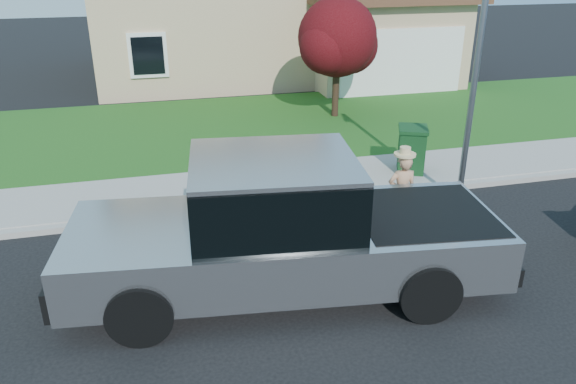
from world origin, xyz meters
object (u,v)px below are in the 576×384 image
object	(u,v)px
ornamental_tree	(338,41)
street_lamp	(478,68)
pickup_truck	(283,231)
woman	(402,191)
trash_bin	(412,149)

from	to	relation	value
ornamental_tree	street_lamp	xyz separation A→B (m)	(0.36, -6.93, 0.52)
ornamental_tree	pickup_truck	bearing A→B (deg)	-113.60
woman	ornamental_tree	world-z (taller)	ornamental_tree
ornamental_tree	woman	bearing A→B (deg)	-99.45
trash_bin	street_lamp	distance (m)	2.93
woman	trash_bin	xyz separation A→B (m)	(1.37, 2.41, -0.10)
pickup_truck	ornamental_tree	xyz separation A→B (m)	(3.89, 8.90, 1.37)
ornamental_tree	trash_bin	bearing A→B (deg)	-88.57
pickup_truck	woman	distance (m)	3.03
ornamental_tree	trash_bin	xyz separation A→B (m)	(0.13, -5.05, -1.71)
pickup_truck	woman	size ratio (longest dim) A/B	4.17
woman	trash_bin	bearing A→B (deg)	-115.26
pickup_truck	woman	xyz separation A→B (m)	(2.65, 1.45, -0.24)
pickup_truck	ornamental_tree	bearing A→B (deg)	73.24
woman	ornamental_tree	size ratio (longest dim) A/B	0.46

